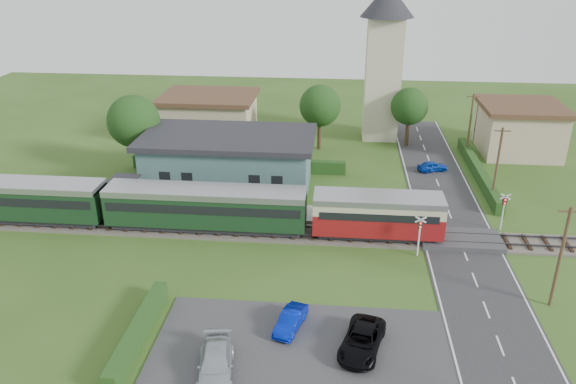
# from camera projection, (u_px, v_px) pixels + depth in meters

# --- Properties ---
(ground) EXTENTS (120.00, 120.00, 0.00)m
(ground) POSITION_uv_depth(u_px,v_px,m) (332.00, 249.00, 42.92)
(ground) COLOR #2D4C19
(railway_track) EXTENTS (76.00, 3.20, 0.49)m
(railway_track) POSITION_uv_depth(u_px,v_px,m) (332.00, 235.00, 44.70)
(railway_track) COLOR #4C443D
(railway_track) RESTS_ON ground
(road) EXTENTS (6.00, 70.00, 0.05)m
(road) POSITION_uv_depth(u_px,v_px,m) (465.00, 255.00, 42.04)
(road) COLOR #28282B
(road) RESTS_ON ground
(car_park) EXTENTS (17.00, 9.00, 0.08)m
(car_park) POSITION_uv_depth(u_px,v_px,m) (300.00, 350.00, 32.11)
(car_park) COLOR #333335
(car_park) RESTS_ON ground
(crossing_deck) EXTENTS (6.20, 3.40, 0.45)m
(crossing_deck) POSITION_uv_depth(u_px,v_px,m) (461.00, 240.00, 43.78)
(crossing_deck) COLOR #333335
(crossing_deck) RESTS_ON ground
(platform) EXTENTS (30.00, 3.00, 0.45)m
(platform) POSITION_uv_depth(u_px,v_px,m) (217.00, 211.00, 48.44)
(platform) COLOR gray
(platform) RESTS_ON ground
(equipment_hut) EXTENTS (2.30, 2.30, 2.55)m
(equipment_hut) POSITION_uv_depth(u_px,v_px,m) (126.00, 192.00, 48.53)
(equipment_hut) COLOR beige
(equipment_hut) RESTS_ON platform
(station_building) EXTENTS (16.00, 9.00, 5.30)m
(station_building) POSITION_uv_depth(u_px,v_px,m) (229.00, 161.00, 52.73)
(station_building) COLOR #446767
(station_building) RESTS_ON ground
(train) EXTENTS (43.20, 2.90, 3.40)m
(train) POSITION_uv_depth(u_px,v_px,m) (167.00, 205.00, 45.03)
(train) COLOR #232328
(train) RESTS_ON ground
(church_tower) EXTENTS (6.00, 6.00, 17.60)m
(church_tower) POSITION_uv_depth(u_px,v_px,m) (384.00, 51.00, 63.88)
(church_tower) COLOR beige
(church_tower) RESTS_ON ground
(house_west) EXTENTS (10.80, 8.80, 5.50)m
(house_west) POSITION_uv_depth(u_px,v_px,m) (210.00, 117.00, 65.89)
(house_west) COLOR tan
(house_west) RESTS_ON ground
(house_east) EXTENTS (8.80, 8.80, 5.50)m
(house_east) POSITION_uv_depth(u_px,v_px,m) (519.00, 128.00, 61.92)
(house_east) COLOR tan
(house_east) RESTS_ON ground
(hedge_carpark) EXTENTS (0.80, 9.00, 1.20)m
(hedge_carpark) POSITION_uv_depth(u_px,v_px,m) (138.00, 332.00, 32.71)
(hedge_carpark) COLOR #193814
(hedge_carpark) RESTS_ON ground
(hedge_roadside) EXTENTS (0.80, 18.00, 1.20)m
(hedge_roadside) POSITION_uv_depth(u_px,v_px,m) (478.00, 171.00, 56.02)
(hedge_roadside) COLOR #193814
(hedge_roadside) RESTS_ON ground
(hedge_station) EXTENTS (22.00, 0.80, 1.30)m
(hedge_station) POSITION_uv_depth(u_px,v_px,m) (238.00, 164.00, 57.66)
(hedge_station) COLOR #193814
(hedge_station) RESTS_ON ground
(tree_a) EXTENTS (5.20, 5.20, 8.00)m
(tree_a) POSITION_uv_depth(u_px,v_px,m) (134.00, 121.00, 55.26)
(tree_a) COLOR #332316
(tree_a) RESTS_ON ground
(tree_b) EXTENTS (4.60, 4.60, 7.34)m
(tree_b) POSITION_uv_depth(u_px,v_px,m) (320.00, 106.00, 62.03)
(tree_b) COLOR #332316
(tree_b) RESTS_ON ground
(tree_c) EXTENTS (4.20, 4.20, 6.78)m
(tree_c) POSITION_uv_depth(u_px,v_px,m) (409.00, 107.00, 63.13)
(tree_c) COLOR #332316
(tree_c) RESTS_ON ground
(utility_pole_b) EXTENTS (1.40, 0.22, 7.00)m
(utility_pole_b) POSITION_uv_depth(u_px,v_px,m) (560.00, 256.00, 34.76)
(utility_pole_b) COLOR #473321
(utility_pole_b) RESTS_ON ground
(utility_pole_c) EXTENTS (1.40, 0.22, 7.00)m
(utility_pole_c) POSITION_uv_depth(u_px,v_px,m) (497.00, 164.00, 49.33)
(utility_pole_c) COLOR #473321
(utility_pole_c) RESTS_ON ground
(utility_pole_d) EXTENTS (1.40, 0.22, 7.00)m
(utility_pole_d) POSITION_uv_depth(u_px,v_px,m) (470.00, 125.00, 60.27)
(utility_pole_d) COLOR #473321
(utility_pole_d) RESTS_ON ground
(crossing_signal_near) EXTENTS (0.84, 0.28, 3.28)m
(crossing_signal_near) POSITION_uv_depth(u_px,v_px,m) (420.00, 230.00, 41.13)
(crossing_signal_near) COLOR silver
(crossing_signal_near) RESTS_ON ground
(crossing_signal_far) EXTENTS (0.84, 0.28, 3.28)m
(crossing_signal_far) POSITION_uv_depth(u_px,v_px,m) (504.00, 206.00, 44.88)
(crossing_signal_far) COLOR silver
(crossing_signal_far) RESTS_ON ground
(streetlamp_west) EXTENTS (0.30, 0.30, 5.15)m
(streetlamp_west) POSITION_uv_depth(u_px,v_px,m) (137.00, 126.00, 61.84)
(streetlamp_west) COLOR #3F3F47
(streetlamp_west) RESTS_ON ground
(streetlamp_east) EXTENTS (0.30, 0.30, 5.15)m
(streetlamp_east) POSITION_uv_depth(u_px,v_px,m) (477.00, 117.00, 64.90)
(streetlamp_east) COLOR #3F3F47
(streetlamp_east) RESTS_ON ground
(car_on_road) EXTENTS (3.29, 2.13, 1.04)m
(car_on_road) POSITION_uv_depth(u_px,v_px,m) (432.00, 166.00, 57.39)
(car_on_road) COLOR #0934AA
(car_on_road) RESTS_ON road
(car_park_blue) EXTENTS (2.00, 3.49, 1.09)m
(car_park_blue) POSITION_uv_depth(u_px,v_px,m) (291.00, 320.00, 33.71)
(car_park_blue) COLOR #0117A0
(car_park_blue) RESTS_ON car_park
(car_park_silver) EXTENTS (2.54, 4.83, 1.33)m
(car_park_silver) POSITION_uv_depth(u_px,v_px,m) (216.00, 364.00, 30.00)
(car_park_silver) COLOR #AAB2B9
(car_park_silver) RESTS_ON car_park
(car_park_dark) EXTENTS (3.11, 4.88, 1.25)m
(car_park_dark) POSITION_uv_depth(u_px,v_px,m) (362.00, 340.00, 31.87)
(car_park_dark) COLOR black
(car_park_dark) RESTS_ON car_park
(pedestrian_near) EXTENTS (0.74, 0.58, 1.80)m
(pedestrian_near) POSITION_uv_depth(u_px,v_px,m) (298.00, 204.00, 47.09)
(pedestrian_near) COLOR gray
(pedestrian_near) RESTS_ON platform
(pedestrian_far) EXTENTS (0.60, 0.77, 1.56)m
(pedestrian_far) POSITION_uv_depth(u_px,v_px,m) (160.00, 202.00, 47.80)
(pedestrian_far) COLOR gray
(pedestrian_far) RESTS_ON platform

